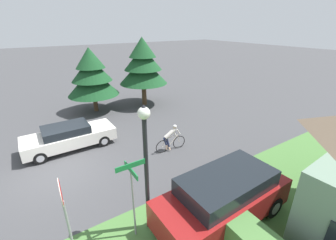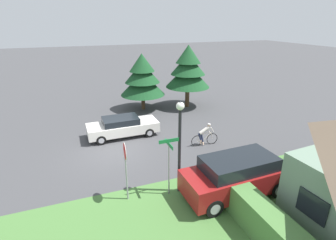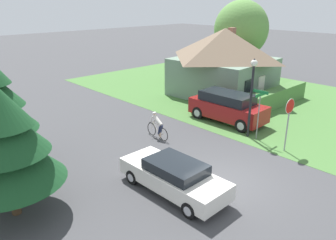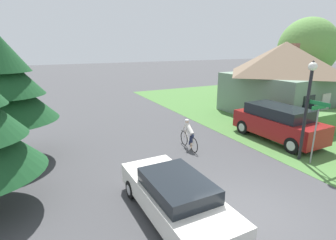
# 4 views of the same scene
# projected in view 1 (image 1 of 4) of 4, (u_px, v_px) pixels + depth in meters

# --- Properties ---
(ground_plane) EXTENTS (140.00, 140.00, 0.00)m
(ground_plane) POSITION_uv_depth(u_px,v_px,m) (60.00, 172.00, 10.41)
(ground_plane) COLOR #424244
(sedan_left_lane) EXTENTS (1.86, 4.70, 1.35)m
(sedan_left_lane) POSITION_uv_depth(u_px,v_px,m) (69.00, 136.00, 12.18)
(sedan_left_lane) COLOR silver
(sedan_left_lane) RESTS_ON ground
(cyclist) EXTENTS (0.44, 1.79, 1.47)m
(cyclist) POSITION_uv_depth(u_px,v_px,m) (171.00, 139.00, 11.95)
(cyclist) COLOR black
(cyclist) RESTS_ON ground
(parked_suv_right) EXTENTS (2.12, 4.85, 1.85)m
(parked_suv_right) POSITION_uv_depth(u_px,v_px,m) (224.00, 198.00, 7.53)
(parked_suv_right) COLOR maroon
(parked_suv_right) RESTS_ON ground
(stop_sign) EXTENTS (0.75, 0.07, 2.74)m
(stop_sign) POSITION_uv_depth(u_px,v_px,m) (64.00, 205.00, 5.90)
(stop_sign) COLOR gray
(stop_sign) RESTS_ON ground
(street_lamp) EXTENTS (0.35, 0.35, 4.37)m
(street_lamp) POSITION_uv_depth(u_px,v_px,m) (146.00, 153.00, 6.49)
(street_lamp) COLOR black
(street_lamp) RESTS_ON ground
(street_name_sign) EXTENTS (0.90, 0.90, 2.75)m
(street_name_sign) POSITION_uv_depth(u_px,v_px,m) (132.00, 188.00, 6.59)
(street_name_sign) COLOR gray
(street_name_sign) RESTS_ON ground
(conifer_tall_near) EXTENTS (3.78, 3.78, 4.82)m
(conifer_tall_near) POSITION_uv_depth(u_px,v_px,m) (92.00, 75.00, 16.70)
(conifer_tall_near) COLOR #4C3823
(conifer_tall_near) RESTS_ON ground
(conifer_tall_far) EXTENTS (3.85, 3.85, 5.44)m
(conifer_tall_far) POSITION_uv_depth(u_px,v_px,m) (143.00, 64.00, 17.89)
(conifer_tall_far) COLOR #4C3823
(conifer_tall_far) RESTS_ON ground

